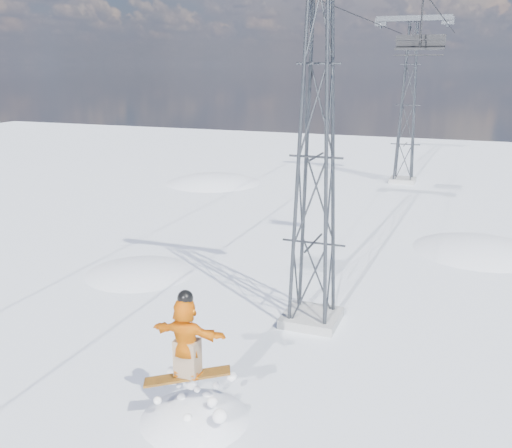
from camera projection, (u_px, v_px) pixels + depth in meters
name	position (u px, v px, depth m)	size (l,w,h in m)	color
snow_terrain	(277.00, 363.00, 35.27)	(39.00, 37.00, 22.00)	white
lift_tower_near	(316.00, 158.00, 17.40)	(5.20, 1.80, 11.43)	#999999
lift_tower_far	(408.00, 106.00, 39.92)	(5.20, 1.80, 11.43)	#999999
haul_cables	(383.00, 6.00, 26.31)	(4.46, 51.00, 0.06)	black
lift_chair_mid	(420.00, 44.00, 21.85)	(1.86, 0.54, 2.31)	black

